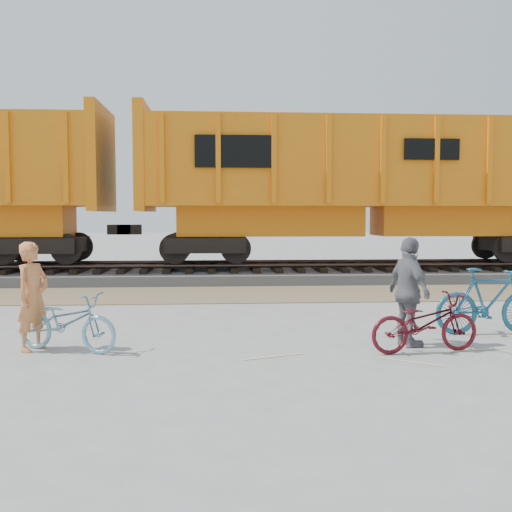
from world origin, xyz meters
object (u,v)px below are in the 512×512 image
object	(u,v)px
bicycle_teal	(490,301)
person_woman	(409,292)
hopper_car_center	(368,182)
person_solo	(33,296)
bicycle_maroon	(425,323)
bicycle_blue	(67,322)

from	to	relation	value
bicycle_teal	person_woman	xyz separation A→B (m)	(-1.62, -0.76, 0.27)
hopper_car_center	person_solo	bearing A→B (deg)	-128.67
bicycle_maroon	person_woman	bearing A→B (deg)	5.73
bicycle_teal	person_woman	bearing A→B (deg)	114.52
bicycle_maroon	hopper_car_center	bearing A→B (deg)	-18.37
bicycle_teal	person_woman	world-z (taller)	person_woman
hopper_car_center	person_solo	xyz separation A→B (m)	(-7.33, -9.16, -2.22)
bicycle_maroon	person_solo	xyz separation A→B (m)	(-5.61, 0.51, 0.36)
bicycle_maroon	person_woman	world-z (taller)	person_woman
bicycle_maroon	person_solo	world-z (taller)	person_solo
bicycle_teal	person_woman	distance (m)	1.81
bicycle_teal	person_solo	world-z (taller)	person_solo
hopper_car_center	bicycle_maroon	size ratio (longest dim) A/B	8.64
bicycle_blue	bicycle_maroon	bearing A→B (deg)	-72.69
bicycle_blue	bicycle_maroon	size ratio (longest dim) A/B	1.01
hopper_car_center	bicycle_maroon	world-z (taller)	hopper_car_center
hopper_car_center	person_woman	size ratio (longest dim) A/B	8.55
person_woman	bicycle_teal	bearing A→B (deg)	-79.21
hopper_car_center	bicycle_maroon	bearing A→B (deg)	-100.07
bicycle_teal	bicycle_maroon	world-z (taller)	bicycle_teal
hopper_car_center	bicycle_maroon	distance (m)	10.16
person_solo	person_woman	bearing A→B (deg)	-67.54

